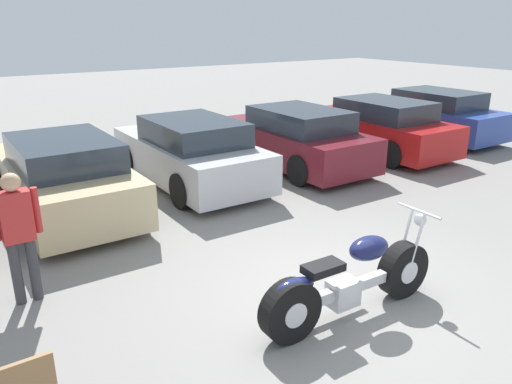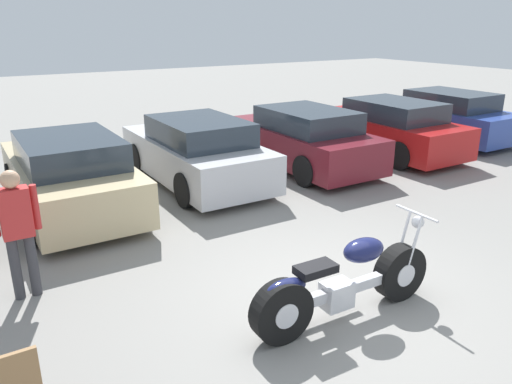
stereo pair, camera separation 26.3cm
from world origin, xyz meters
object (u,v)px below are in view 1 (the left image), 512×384
at_px(parked_car_red, 378,127).
at_px(person_standing, 18,228).
at_px(parked_car_silver, 190,153).
at_px(parked_car_maroon, 294,139).
at_px(motorcycle, 349,282).
at_px(parked_car_blue, 431,115).
at_px(parked_car_champagne, 64,177).

distance_m(parked_car_red, person_standing, 9.21).
relative_size(parked_car_silver, parked_car_red, 1.00).
bearing_deg(parked_car_maroon, person_standing, -155.13).
bearing_deg(parked_car_red, parked_car_maroon, 176.72).
xyz_separation_m(motorcycle, parked_car_blue, (8.39, 5.46, 0.22)).
bearing_deg(parked_car_red, parked_car_blue, 8.02).
relative_size(motorcycle, parked_car_champagne, 0.58).
distance_m(parked_car_maroon, parked_car_red, 2.55).
xyz_separation_m(parked_car_champagne, parked_car_blue, (10.18, 0.34, 0.00)).
bearing_deg(parked_car_maroon, parked_car_red, -3.28).
xyz_separation_m(motorcycle, parked_car_red, (5.85, 5.10, 0.22)).
bearing_deg(parked_car_blue, person_standing, -164.68).
relative_size(parked_car_silver, parked_car_maroon, 1.00).
height_order(motorcycle, parked_car_maroon, parked_car_maroon).
bearing_deg(parked_car_maroon, motorcycle, -122.17).
bearing_deg(person_standing, parked_car_silver, 39.63).
height_order(parked_car_champagne, parked_car_red, same).
height_order(motorcycle, parked_car_champagne, parked_car_champagne).
bearing_deg(parked_car_blue, parked_car_maroon, -177.60).
bearing_deg(parked_car_silver, motorcycle, -97.94).
distance_m(motorcycle, parked_car_silver, 5.47).
bearing_deg(parked_car_red, motorcycle, -138.89).
height_order(parked_car_silver, parked_car_red, same).
bearing_deg(motorcycle, parked_car_blue, 33.06).
xyz_separation_m(parked_car_champagne, parked_car_red, (7.64, -0.02, 0.00)).
relative_size(parked_car_red, person_standing, 2.58).
distance_m(parked_car_champagne, parked_car_blue, 10.19).
bearing_deg(parked_car_red, parked_car_champagne, 179.86).
distance_m(motorcycle, person_standing, 3.80).
relative_size(parked_car_maroon, parked_car_blue, 1.00).
height_order(parked_car_champagne, parked_car_blue, same).
height_order(parked_car_champagne, parked_car_maroon, same).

